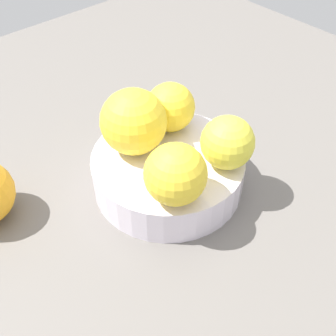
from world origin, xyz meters
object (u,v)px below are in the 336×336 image
Objects in this scene: orange_in_bowl_1 at (133,122)px; orange_in_bowl_3 at (170,107)px; fruit_bowl at (168,171)px; orange_in_bowl_2 at (227,142)px; orange_in_bowl_0 at (175,174)px.

orange_in_bowl_3 is at bearing 1.28° from orange_in_bowl_1.
orange_in_bowl_3 is (4.30, 4.32, 5.96)cm from fruit_bowl.
fruit_bowl is 8.52cm from orange_in_bowl_3.
orange_in_bowl_1 is 1.27× the size of orange_in_bowl_3.
orange_in_bowl_3 is at bearing 45.15° from fruit_bowl.
orange_in_bowl_2 is 9.96cm from orange_in_bowl_3.
fruit_bowl is 2.35× the size of orange_in_bowl_1.
fruit_bowl is 2.75× the size of orange_in_bowl_0.
orange_in_bowl_0 reaches higher than orange_in_bowl_3.
fruit_bowl is 8.27cm from orange_in_bowl_1.
fruit_bowl is at bearing 128.94° from orange_in_bowl_2.
orange_in_bowl_0 reaches higher than orange_in_bowl_2.
orange_in_bowl_1 is at bearing 123.68° from orange_in_bowl_2.
orange_in_bowl_0 is 0.85× the size of orange_in_bowl_1.
orange_in_bowl_2 is at bearing -56.32° from orange_in_bowl_1.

